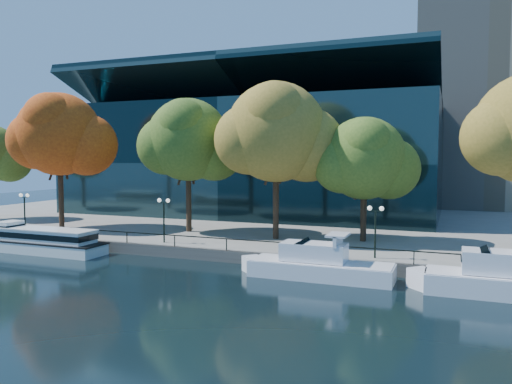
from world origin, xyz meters
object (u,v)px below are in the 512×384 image
at_px(tour_boat, 38,240).
at_px(lamp_2, 375,220).
at_px(cruiser_far, 500,278).
at_px(lamp_1, 164,210).
at_px(tree_2, 189,142).
at_px(cruiser_near, 315,264).
at_px(tree_3, 278,134).
at_px(lamp_0, 24,204).
at_px(tree_4, 366,160).
at_px(tree_1, 60,136).

bearing_deg(tour_boat, lamp_2, 7.11).
height_order(cruiser_far, lamp_1, lamp_1).
bearing_deg(lamp_2, tree_2, 161.18).
height_order(cruiser_near, tree_3, tree_3).
height_order(tour_boat, lamp_0, lamp_0).
bearing_deg(cruiser_far, tree_2, 158.65).
relative_size(tour_boat, lamp_0, 3.54).
distance_m(tree_2, tree_3, 10.13).
height_order(cruiser_near, lamp_1, lamp_1).
relative_size(tour_boat, tree_4, 1.24).
height_order(tour_boat, lamp_2, lamp_2).
xyz_separation_m(tree_2, lamp_2, (20.00, -6.82, -6.40)).
xyz_separation_m(cruiser_near, tree_1, (-30.81, 8.16, 10.03)).
bearing_deg(tree_2, tree_1, -169.83).
xyz_separation_m(tree_1, tree_3, (24.60, 1.51, -0.15)).
bearing_deg(tree_4, tree_1, -174.30).
distance_m(cruiser_near, tree_3, 15.15).
relative_size(cruiser_far, tree_4, 0.97).
relative_size(cruiser_far, lamp_1, 2.76).
xyz_separation_m(tree_1, lamp_0, (-1.03, -4.21, -7.09)).
distance_m(cruiser_far, tree_3, 23.03).
xyz_separation_m(tree_1, lamp_2, (34.54, -4.21, -7.09)).
bearing_deg(tree_2, cruiser_near, -33.50).
distance_m(tree_4, lamp_1, 18.99).
bearing_deg(tree_4, tree_3, -167.67).
bearing_deg(tree_1, lamp_0, -103.81).
bearing_deg(tree_2, tour_boat, -133.66).
xyz_separation_m(tree_2, tree_3, (10.05, -1.10, 0.54)).
bearing_deg(tree_3, tree_4, 12.33).
bearing_deg(cruiser_far, tree_4, 131.52).
bearing_deg(tree_4, tour_boat, -158.25).
relative_size(tour_boat, lamp_1, 3.54).
height_order(tree_1, lamp_2, tree_1).
distance_m(tree_3, lamp_0, 27.16).
relative_size(tree_3, lamp_2, 3.68).
distance_m(lamp_0, lamp_1, 16.69).
height_order(cruiser_near, tree_4, tree_4).
xyz_separation_m(lamp_0, lamp_1, (16.69, 0.00, 0.00)).
bearing_deg(cruiser_far, lamp_0, 174.45).
bearing_deg(lamp_2, tour_boat, -172.89).
xyz_separation_m(cruiser_near, tree_4, (1.73, 11.40, 7.46)).
relative_size(tree_2, tree_4, 1.21).
bearing_deg(lamp_0, cruiser_far, -5.55).
height_order(tree_4, lamp_2, tree_4).
bearing_deg(lamp_1, tree_2, 99.28).
bearing_deg(lamp_0, tree_1, 76.19).
xyz_separation_m(tour_boat, cruiser_far, (38.45, -0.52, 0.00)).
bearing_deg(cruiser_near, tree_4, 81.40).
height_order(cruiser_near, cruiser_far, cruiser_far).
bearing_deg(lamp_1, tree_1, 164.96).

